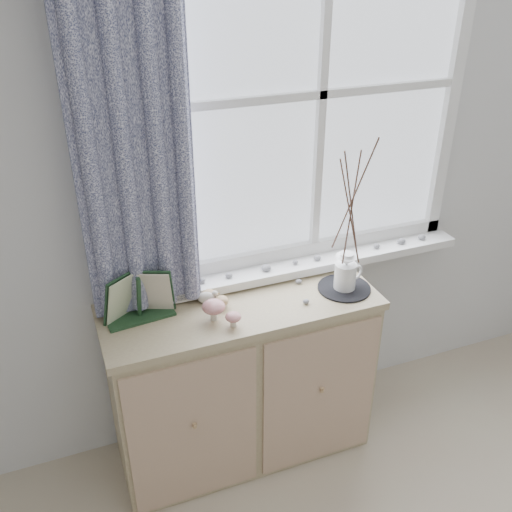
# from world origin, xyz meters

# --- Properties ---
(sideboard) EXTENTS (1.20, 0.45, 0.85)m
(sideboard) POSITION_xyz_m (-0.15, 1.75, 0.43)
(sideboard) COLOR tan
(sideboard) RESTS_ON ground
(botanical_book) EXTENTS (0.33, 0.16, 0.22)m
(botanical_book) POSITION_xyz_m (-0.57, 1.78, 0.96)
(botanical_book) COLOR #1D3C21
(botanical_book) RESTS_ON sideboard
(toadstool_cluster) EXTENTS (0.14, 0.15, 0.09)m
(toadstool_cluster) POSITION_xyz_m (-0.28, 1.67, 0.90)
(toadstool_cluster) COLOR silver
(toadstool_cluster) RESTS_ON sideboard
(wooden_eggs) EXTENTS (0.10, 0.12, 0.07)m
(wooden_eggs) POSITION_xyz_m (-0.25, 1.80, 0.88)
(wooden_eggs) COLOR tan
(wooden_eggs) RESTS_ON sideboard
(songbird_figurine) EXTENTS (0.12, 0.08, 0.06)m
(songbird_figurine) POSITION_xyz_m (-0.28, 1.82, 0.88)
(songbird_figurine) COLOR silver
(songbird_figurine) RESTS_ON sideboard
(crocheted_doily) EXTENTS (0.24, 0.24, 0.01)m
(crocheted_doily) POSITION_xyz_m (0.32, 1.70, 0.85)
(crocheted_doily) COLOR black
(crocheted_doily) RESTS_ON sideboard
(twig_pitcher) EXTENTS (0.30, 0.30, 0.73)m
(twig_pitcher) POSITION_xyz_m (0.32, 1.70, 1.27)
(twig_pitcher) COLOR white
(twig_pitcher) RESTS_ON crocheted_doily
(sideboard_pebbles) EXTENTS (0.33, 0.23, 0.02)m
(sideboard_pebbles) POSITION_xyz_m (0.15, 1.75, 0.86)
(sideboard_pebbles) COLOR #949497
(sideboard_pebbles) RESTS_ON sideboard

